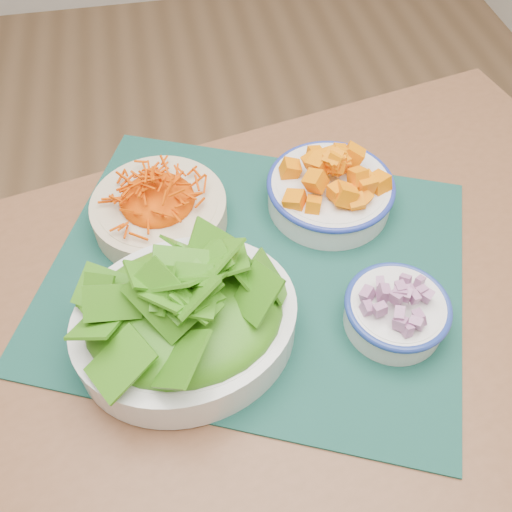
{
  "coord_description": "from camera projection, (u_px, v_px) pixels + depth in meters",
  "views": [
    {
      "loc": [
        0.13,
        -0.76,
        1.43
      ],
      "look_at": [
        0.23,
        -0.26,
        0.78
      ],
      "focal_mm": 40.0,
      "sensor_mm": 36.0,
      "label": 1
    }
  ],
  "objects": [
    {
      "name": "placemat",
      "position": [
        256.0,
        269.0,
        0.84
      ],
      "size": [
        0.74,
        0.68,
        0.0
      ],
      "primitive_type": "cube",
      "rotation": [
        0.0,
        0.0,
        -0.41
      ],
      "color": "#0B2D27",
      "rests_on": "table"
    },
    {
      "name": "ground",
      "position": [
        157.0,
        370.0,
        1.57
      ],
      "size": [
        4.0,
        4.0,
        0.0
      ],
      "primitive_type": "plane",
      "color": "#906945",
      "rests_on": "ground"
    },
    {
      "name": "lettuce_bowl",
      "position": [
        184.0,
        314.0,
        0.72
      ],
      "size": [
        0.34,
        0.3,
        0.13
      ],
      "rotation": [
        0.0,
        0.0,
        0.2
      ],
      "color": "silver",
      "rests_on": "placemat"
    },
    {
      "name": "onion_bowl",
      "position": [
        397.0,
        309.0,
        0.76
      ],
      "size": [
        0.14,
        0.14,
        0.07
      ],
      "rotation": [
        0.0,
        0.0,
        -0.0
      ],
      "color": "silver",
      "rests_on": "placemat"
    },
    {
      "name": "squash_bowl",
      "position": [
        331.0,
        183.0,
        0.88
      ],
      "size": [
        0.22,
        0.22,
        0.1
      ],
      "rotation": [
        0.0,
        0.0,
        0.12
      ],
      "color": "silver",
      "rests_on": "placemat"
    },
    {
      "name": "table",
      "position": [
        315.0,
        327.0,
        0.91
      ],
      "size": [
        1.21,
        0.93,
        0.75
      ],
      "rotation": [
        0.0,
        0.0,
        0.21
      ],
      "color": "brown",
      "rests_on": "ground"
    },
    {
      "name": "carrot_bowl",
      "position": [
        159.0,
        205.0,
        0.87
      ],
      "size": [
        0.22,
        0.22,
        0.08
      ],
      "rotation": [
        0.0,
        0.0,
        0.04
      ],
      "color": "beige",
      "rests_on": "placemat"
    }
  ]
}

